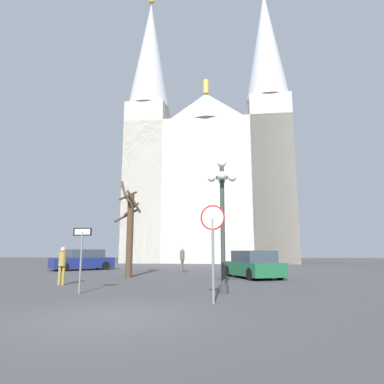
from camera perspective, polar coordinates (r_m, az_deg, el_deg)
ground_plane at (r=8.21m, az=-15.10°, el=-20.41°), size 120.00×120.00×0.00m
cathedral at (r=44.20m, az=3.06°, el=3.28°), size 21.33×14.46×36.76m
stop_sign at (r=9.78m, az=3.64°, el=-7.33°), size 0.73×0.21×2.85m
one_way_arrow_sign at (r=12.65m, az=-18.67°, el=-9.62°), size 0.68×0.07×2.32m
street_lamp at (r=12.30m, az=5.31°, el=-2.86°), size 1.09×1.09×4.97m
bare_tree at (r=19.53m, az=-10.81°, el=-6.28°), size 1.72×1.75×5.63m
parked_car_near_green at (r=18.98m, az=10.51°, el=-12.39°), size 3.34×4.50×1.49m
parked_car_far_navy at (r=27.49m, az=-18.43°, el=-11.20°), size 4.70×4.45×1.57m
pedestrian_walking at (r=15.97m, az=-21.63°, el=-11.24°), size 0.32×0.32×1.66m
pedestrian_standing at (r=23.09m, az=-1.71°, el=-11.29°), size 0.32×0.32×1.69m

